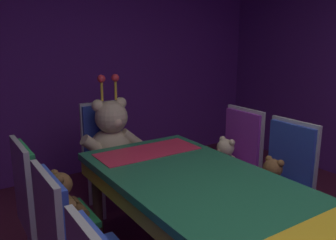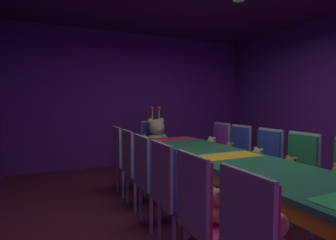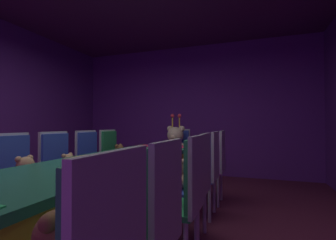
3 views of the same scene
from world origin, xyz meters
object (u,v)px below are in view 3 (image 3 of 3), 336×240
chair_left_2 (14,174)px  teddy_left_3 (68,167)px  king_teddy_bear (175,145)px  chair_left_3 (59,165)px  teddy_left_2 (26,175)px  teddy_right_1 (128,214)px  teddy_right_3 (183,175)px  chair_right_2 (187,188)px  chair_right_5 (217,159)px  throne_chair (178,150)px  chair_right_3 (197,175)px  teddy_left_5 (120,155)px  chair_right_4 (209,165)px  banquet_table (108,168)px  teddy_right_5 (206,159)px  teddy_right_4 (197,166)px  chair_left_4 (90,159)px  chair_right_1 (153,216)px  chair_left_5 (112,154)px

chair_left_2 → teddy_left_3: (0.15, 0.54, -0.02)m
king_teddy_bear → chair_left_3: bearing=-24.4°
teddy_left_2 → teddy_left_3: teddy_left_2 is taller
teddy_left_3 → teddy_right_1: size_ratio=0.92×
teddy_right_1 → teddy_right_3: (-0.01, 1.07, -0.01)m
chair_left_3 → chair_right_2: bearing=-16.2°
chair_right_5 → throne_chair: bearing=-47.1°
chair_right_2 → king_teddy_bear: king_teddy_bear is taller
chair_right_3 → teddy_right_3: (-0.14, 0.00, -0.01)m
teddy_left_5 → king_teddy_bear: (0.68, 0.73, 0.13)m
teddy_left_5 → chair_right_4: 1.58m
teddy_right_1 → chair_right_2: 0.61m
banquet_table → king_teddy_bear: 2.08m
teddy_left_2 → teddy_right_5: (1.38, 1.65, -0.01)m
teddy_right_4 → teddy_left_3: bearing=23.6°
chair_left_2 → teddy_right_4: chair_left_2 is taller
banquet_table → chair_left_2: size_ratio=3.45×
banquet_table → teddy_right_4: banquet_table is taller
teddy_left_3 → chair_right_5: bearing=36.1°
chair_right_2 → teddy_right_3: chair_right_2 is taller
banquet_table → chair_left_4: chair_left_4 is taller
teddy_left_2 → chair_left_3: 0.56m
chair_left_3 → throne_chair: bearing=67.4°
chair_left_2 → teddy_left_2: chair_left_2 is taller
teddy_left_5 → chair_right_3: 1.86m
chair_left_2 → chair_left_4: 1.11m
chair_left_4 → chair_right_2: same height
banquet_table → chair_right_4: (0.81, 0.84, -0.06)m
chair_left_4 → teddy_left_5: (0.14, 0.54, -0.01)m
teddy_left_3 → teddy_right_5: teddy_right_5 is taller
teddy_left_5 → throne_chair: (0.68, 0.89, 0.01)m
chair_right_1 → teddy_right_3: size_ratio=3.23×
chair_right_1 → teddy_right_1: size_ratio=3.05×
teddy_left_2 → chair_right_4: chair_right_4 is taller
teddy_left_3 → chair_left_4: size_ratio=0.30×
chair_right_2 → chair_left_4: bearing=-32.4°
chair_left_4 → throne_chair: bearing=60.0°
teddy_left_2 → chair_right_5: size_ratio=0.34×
teddy_left_3 → chair_right_3: chair_right_3 is taller
chair_left_4 → teddy_right_1: chair_left_4 is taller
teddy_left_2 → chair_left_5: bearing=94.8°
chair_right_1 → teddy_right_1: bearing=0.0°
chair_left_2 → king_teddy_bear: 2.52m
teddy_left_5 → chair_right_2: chair_right_2 is taller
throne_chair → king_teddy_bear: size_ratio=1.23×
chair_left_3 → teddy_right_4: chair_left_3 is taller
chair_left_2 → teddy_left_3: 0.56m
chair_left_2 → teddy_right_4: size_ratio=3.32×
teddy_left_3 → chair_left_4: 0.59m
teddy_left_3 → teddy_right_3: (1.35, 0.00, 0.00)m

